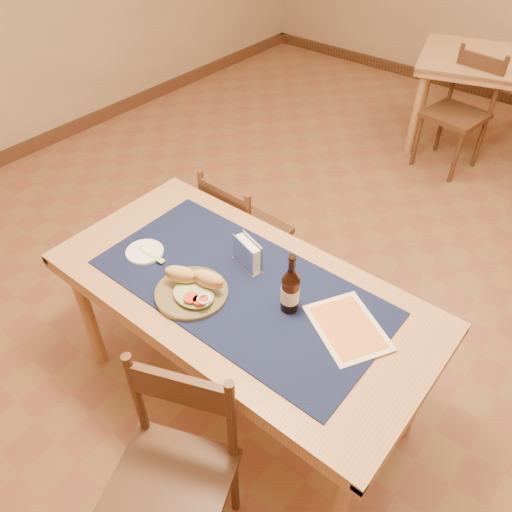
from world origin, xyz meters
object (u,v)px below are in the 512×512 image
Objects in this scene: chair_main_far at (243,233)px; chair_main_near at (173,475)px; main_table at (241,301)px; sandwich_plate at (193,289)px; beer_bottle at (290,290)px; napkin_holder at (247,254)px.

chair_main_far is 1.40m from chair_main_near.
main_table is 0.23m from sandwich_plate.
chair_main_far is (-0.48, 0.57, -0.24)m from main_table.
chair_main_near is at bearing -89.97° from beer_bottle.
main_table is 0.29m from beer_bottle.
chair_main_far is at bearing 120.23° from chair_main_near.
chair_main_near is 5.45× the size of napkin_holder.
main_table is 1.93× the size of chair_main_far.
chair_main_far is 0.89m from sandwich_plate.
beer_bottle reaches higher than chair_main_far.
main_table is 5.47× the size of sandwich_plate.
beer_bottle reaches higher than napkin_holder.
sandwich_plate reaches higher than main_table.
sandwich_plate is (-0.11, -0.16, 0.12)m from main_table.
main_table is 1.81× the size of chair_main_near.
chair_main_near is at bearing -69.48° from napkin_holder.
main_table is 0.20m from napkin_holder.
sandwich_plate is 1.80× the size of napkin_holder.
chair_main_near reaches higher than main_table.
chair_main_far is at bearing 116.74° from sandwich_plate.
chair_main_far is 0.73m from napkin_holder.
beer_bottle is (0.34, 0.18, 0.07)m from sandwich_plate.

